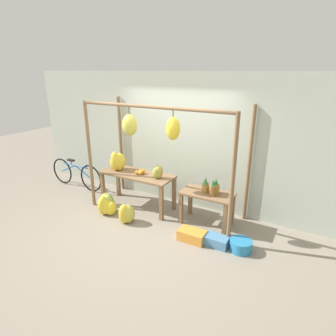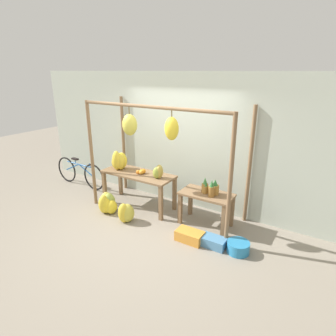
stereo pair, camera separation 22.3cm
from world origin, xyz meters
The scene contains 15 objects.
ground_plane centered at (0.00, 0.00, 0.00)m, with size 20.00×20.00×0.00m, color gray.
shop_wall_back centered at (0.00, 1.40, 1.40)m, with size 8.00×0.08×2.80m.
stall_awning centered at (-0.03, 0.50, 1.60)m, with size 3.12×1.19×2.25m.
display_table_main centered at (-0.63, 0.70, 0.64)m, with size 1.59×0.62×0.76m.
display_table_side centered at (0.94, 0.75, 0.51)m, with size 0.98×0.53×0.65m.
banana_pile_on_table centered at (-1.12, 0.67, 0.95)m, with size 0.36×0.40×0.42m.
orange_pile centered at (-0.54, 0.70, 0.81)m, with size 0.17×0.18×0.10m.
pineapple_cluster centered at (1.00, 0.75, 0.77)m, with size 0.33×0.26×0.32m.
banana_pile_ground_left centered at (-1.01, 0.12, 0.19)m, with size 0.44×0.45×0.42m.
banana_pile_ground_right centered at (-0.42, 0.03, 0.18)m, with size 0.38×0.38×0.40m.
fruit_crate_white centered at (0.94, 0.10, 0.09)m, with size 0.47×0.28×0.19m.
blue_bucket centered at (1.76, 0.23, 0.09)m, with size 0.36×0.36×0.19m.
parked_bicycle centered at (-2.60, 0.81, 0.35)m, with size 1.69×0.08×0.72m.
papaya_pile centered at (-0.10, 0.68, 0.89)m, with size 0.22×0.21×0.28m.
fruit_crate_purple centered at (1.35, 0.17, 0.08)m, with size 0.43×0.25×0.17m.
Camera 1 is at (2.66, -3.78, 2.81)m, focal length 30.00 mm.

